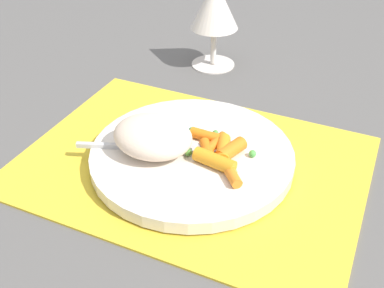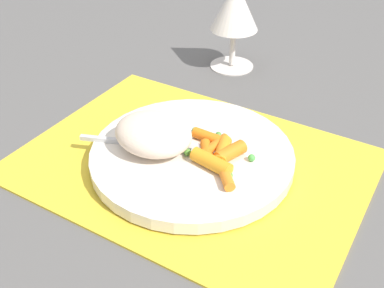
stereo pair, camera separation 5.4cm
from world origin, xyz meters
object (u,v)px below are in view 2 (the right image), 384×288
(plate, at_px, (192,156))
(carrot_portion, at_px, (218,154))
(wine_glass, at_px, (235,8))
(rice_mound, at_px, (153,134))
(fork, at_px, (169,146))

(plate, xyz_separation_m, carrot_portion, (0.04, 0.00, 0.02))
(plate, xyz_separation_m, wine_glass, (-0.08, 0.27, 0.09))
(rice_mound, distance_m, wine_glass, 0.30)
(fork, bearing_deg, plate, 21.10)
(plate, relative_size, rice_mound, 2.55)
(rice_mound, height_order, wine_glass, wine_glass)
(plate, bearing_deg, carrot_portion, 1.58)
(carrot_portion, height_order, wine_glass, wine_glass)
(rice_mound, xyz_separation_m, fork, (0.02, 0.01, -0.02))
(carrot_portion, relative_size, fork, 0.52)
(rice_mound, height_order, carrot_portion, rice_mound)
(plate, bearing_deg, rice_mound, -155.68)
(plate, xyz_separation_m, rice_mound, (-0.04, -0.02, 0.03))
(carrot_portion, bearing_deg, fork, -169.57)
(carrot_portion, bearing_deg, plate, -178.42)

